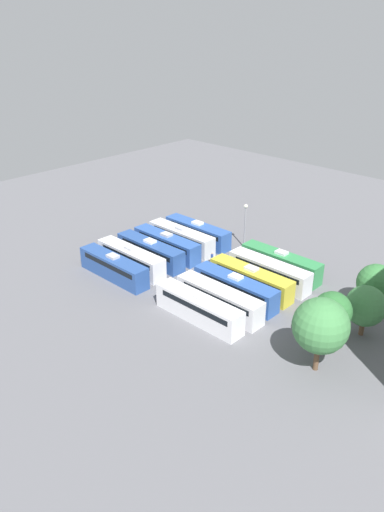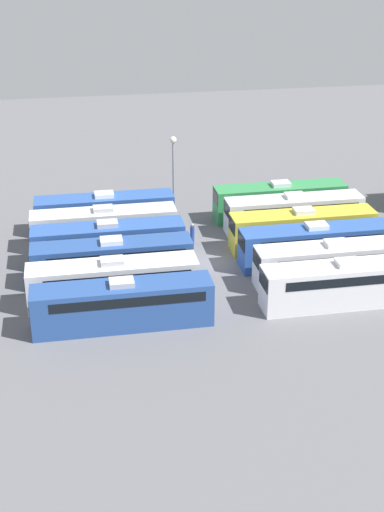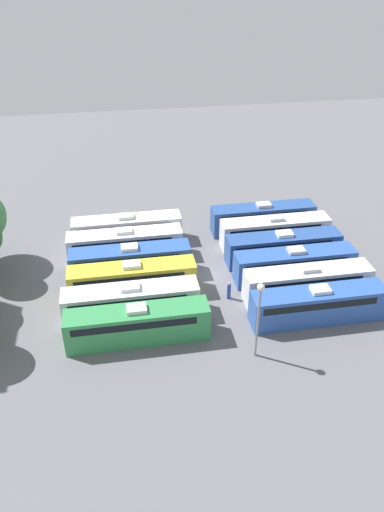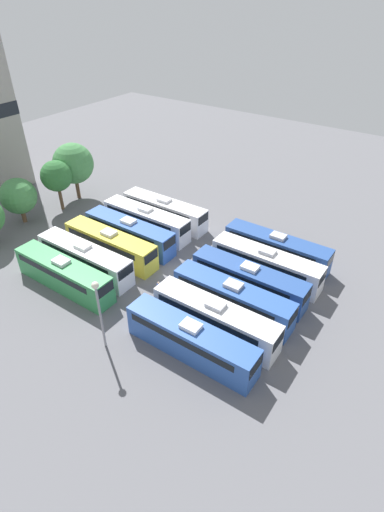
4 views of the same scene
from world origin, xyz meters
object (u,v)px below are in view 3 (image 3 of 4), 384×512
at_px(bus_2, 294,264).
at_px(bus_3, 283,247).
at_px(bus_5, 262,217).
at_px(bus_6, 137,324).
at_px(bus_8, 132,279).
at_px(bus_7, 131,301).
at_px(bus_0, 318,304).
at_px(bus_10, 125,244).
at_px(light_pole, 259,308).
at_px(bus_9, 130,261).
at_px(bus_11, 127,229).
at_px(worker_person, 229,291).
at_px(bus_4, 274,231).
at_px(bus_1, 307,282).

height_order(bus_2, bus_3, same).
bearing_deg(bus_5, bus_6, 136.60).
bearing_deg(bus_8, bus_7, 174.01).
xyz_separation_m(bus_0, bus_7, (3.13, 15.86, 0.00)).
bearing_deg(bus_3, bus_10, 78.10).
bearing_deg(bus_7, light_pole, -125.13).
relative_size(bus_2, bus_8, 1.00).
distance_m(bus_9, bus_11, 6.54).
relative_size(bus_7, worker_person, 6.64).
relative_size(bus_9, bus_11, 1.00).
bearing_deg(bus_7, worker_person, -82.76).
xyz_separation_m(bus_0, bus_5, (16.46, 0.01, 0.00)).
xyz_separation_m(bus_6, bus_9, (9.71, -0.06, 0.00)).
height_order(bus_6, bus_9, same).
xyz_separation_m(bus_4, bus_7, (-10.02, 16.21, 0.00)).
bearing_deg(bus_1, bus_4, -0.29).
bearing_deg(bus_6, worker_person, -64.06).
xyz_separation_m(bus_3, bus_11, (6.54, 15.56, 0.00)).
height_order(bus_5, worker_person, bus_5).
bearing_deg(bus_11, bus_4, -101.18).
relative_size(bus_6, bus_10, 1.00).
distance_m(bus_4, light_pole, 18.25).
relative_size(bus_0, bus_11, 1.00).
xyz_separation_m(bus_6, bus_10, (13.06, 0.25, 0.00)).
bearing_deg(bus_4, bus_9, 102.20).
distance_m(bus_5, bus_10, 16.15).
xyz_separation_m(bus_6, light_pole, (-3.50, -9.07, 3.14)).
height_order(bus_10, worker_person, bus_10).
distance_m(bus_7, bus_8, 3.48).
bearing_deg(bus_5, bus_9, 113.49).
height_order(bus_3, bus_9, same).
bearing_deg(bus_2, bus_4, -1.37).
distance_m(bus_6, light_pole, 10.22).
relative_size(bus_7, bus_10, 1.00).
bearing_deg(bus_0, worker_person, 57.78).
bearing_deg(bus_9, bus_6, 179.67).
xyz_separation_m(bus_5, bus_11, (-0.19, 15.41, 0.00)).
distance_m(bus_7, bus_9, 6.61).
relative_size(bus_2, bus_5, 1.00).
height_order(bus_2, bus_7, same).
relative_size(bus_2, bus_7, 1.00).
bearing_deg(bus_11, bus_2, -122.16).
bearing_deg(bus_4, bus_10, 90.24).
bearing_deg(bus_6, bus_2, -67.77).
bearing_deg(bus_5, bus_1, -178.67).
bearing_deg(bus_2, light_pole, 146.12).
height_order(bus_3, bus_6, same).
xyz_separation_m(bus_4, bus_6, (-13.13, 15.90, 0.00)).
distance_m(bus_0, bus_1, 3.29).
bearing_deg(bus_9, bus_0, -122.12).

